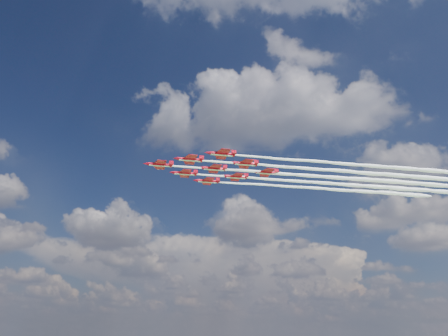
{
  "coord_description": "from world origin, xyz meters",
  "views": [
    {
      "loc": [
        37.85,
        -140.28,
        26.67
      ],
      "look_at": [
        -0.93,
        -0.09,
        81.98
      ],
      "focal_mm": 35.0,
      "sensor_mm": 36.0,
      "label": 1
    }
  ],
  "objects": [
    {
      "name": "jet_row2_starb",
      "position": [
        24.77,
        27.63,
        83.66
      ],
      "size": [
        92.72,
        49.99,
        2.71
      ],
      "rotation": [
        0.0,
        0.0,
        0.47
      ],
      "color": "red"
    },
    {
      "name": "jet_row3_port",
      "position": [
        43.54,
        12.96,
        83.66
      ],
      "size": [
        92.72,
        49.99,
        2.71
      ],
      "rotation": [
        0.0,
        0.0,
        0.47
      ],
      "color": "red"
    },
    {
      "name": "jet_tail",
      "position": [
        54.72,
        34.92,
        83.66
      ],
      "size": [
        92.72,
        49.99,
        2.71
      ],
      "rotation": [
        0.0,
        0.0,
        0.47
      ],
      "color": "red"
    },
    {
      "name": "jet_row3_starb",
      "position": [
        30.36,
        38.6,
        83.66
      ],
      "size": [
        92.72,
        49.99,
        2.71
      ],
      "rotation": [
        0.0,
        0.0,
        0.47
      ],
      "color": "red"
    },
    {
      "name": "jet_row4_port",
      "position": [
        49.13,
        23.94,
        83.66
      ],
      "size": [
        92.72,
        49.99,
        2.71
      ],
      "rotation": [
        0.0,
        0.0,
        0.47
      ],
      "color": "red"
    },
    {
      "name": "jet_row3_centre",
      "position": [
        36.95,
        25.78,
        83.66
      ],
      "size": [
        92.72,
        49.99,
        2.71
      ],
      "rotation": [
        0.0,
        0.0,
        0.47
      ],
      "color": "red"
    },
    {
      "name": "jet_lead",
      "position": [
        19.19,
        16.65,
        83.66
      ],
      "size": [
        92.72,
        49.99,
        2.71
      ],
      "rotation": [
        0.0,
        0.0,
        0.47
      ],
      "color": "red"
    },
    {
      "name": "jet_row4_starb",
      "position": [
        42.54,
        36.76,
        83.66
      ],
      "size": [
        92.72,
        49.99,
        2.71
      ],
      "rotation": [
        0.0,
        0.0,
        0.47
      ],
      "color": "red"
    },
    {
      "name": "jet_row2_port",
      "position": [
        31.37,
        14.8,
        83.66
      ],
      "size": [
        92.72,
        49.99,
        2.71
      ],
      "rotation": [
        0.0,
        0.0,
        0.47
      ],
      "color": "red"
    }
  ]
}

